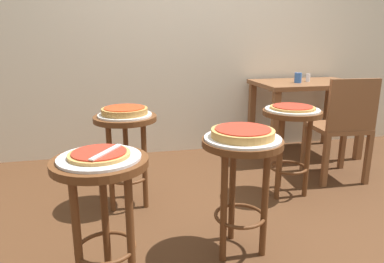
{
  "coord_description": "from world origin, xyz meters",
  "views": [
    {
      "loc": [
        -0.77,
        -1.88,
        1.15
      ],
      "look_at": [
        -0.3,
        0.2,
        0.58
      ],
      "focal_mm": 33.13,
      "sensor_mm": 36.0,
      "label": 1
    }
  ],
  "objects_px": {
    "stool_middle": "(241,168)",
    "pizza_middle": "(243,133)",
    "stool_foreground": "(102,193)",
    "condiment_shaker": "(308,78)",
    "serving_plate_foreground": "(99,158)",
    "wooden_chair": "(342,125)",
    "pizza_server_knife": "(106,152)",
    "serving_plate_leftside": "(292,110)",
    "pizza_foreground": "(99,154)",
    "pizza_leftside": "(293,107)",
    "stool_leftside": "(291,132)",
    "serving_plate_middle": "(243,138)",
    "stool_rear": "(126,139)",
    "serving_plate_rear": "(125,115)",
    "pizza_rear": "(125,111)",
    "cup_near_edge": "(298,78)",
    "dining_table": "(306,94)"
  },
  "relations": [
    {
      "from": "stool_middle",
      "to": "pizza_middle",
      "type": "xyz_separation_m",
      "value": [
        0.0,
        0.0,
        0.19
      ]
    },
    {
      "from": "stool_foreground",
      "to": "condiment_shaker",
      "type": "distance_m",
      "value": 2.53
    },
    {
      "from": "serving_plate_foreground",
      "to": "wooden_chair",
      "type": "xyz_separation_m",
      "value": [
        1.85,
        0.93,
        -0.18
      ]
    },
    {
      "from": "stool_foreground",
      "to": "pizza_server_knife",
      "type": "distance_m",
      "value": 0.2
    },
    {
      "from": "condiment_shaker",
      "to": "pizza_server_knife",
      "type": "height_order",
      "value": "condiment_shaker"
    },
    {
      "from": "serving_plate_foreground",
      "to": "serving_plate_leftside",
      "type": "distance_m",
      "value": 1.52
    },
    {
      "from": "pizza_foreground",
      "to": "pizza_leftside",
      "type": "relative_size",
      "value": 0.83
    },
    {
      "from": "stool_middle",
      "to": "stool_leftside",
      "type": "height_order",
      "value": "same"
    },
    {
      "from": "pizza_leftside",
      "to": "wooden_chair",
      "type": "bearing_deg",
      "value": 16.43
    },
    {
      "from": "serving_plate_middle",
      "to": "pizza_foreground",
      "type": "bearing_deg",
      "value": -168.01
    },
    {
      "from": "stool_foreground",
      "to": "wooden_chair",
      "type": "distance_m",
      "value": 2.07
    },
    {
      "from": "serving_plate_foreground",
      "to": "serving_plate_middle",
      "type": "bearing_deg",
      "value": 11.99
    },
    {
      "from": "serving_plate_middle",
      "to": "pizza_server_knife",
      "type": "bearing_deg",
      "value": -165.88
    },
    {
      "from": "pizza_middle",
      "to": "stool_rear",
      "type": "relative_size",
      "value": 0.5
    },
    {
      "from": "pizza_middle",
      "to": "stool_rear",
      "type": "height_order",
      "value": "pizza_middle"
    },
    {
      "from": "pizza_middle",
      "to": "pizza_server_knife",
      "type": "height_order",
      "value": "pizza_middle"
    },
    {
      "from": "stool_middle",
      "to": "serving_plate_rear",
      "type": "bearing_deg",
      "value": 128.79
    },
    {
      "from": "wooden_chair",
      "to": "pizza_server_knife",
      "type": "height_order",
      "value": "wooden_chair"
    },
    {
      "from": "pizza_foreground",
      "to": "pizza_rear",
      "type": "distance_m",
      "value": 0.86
    },
    {
      "from": "pizza_middle",
      "to": "cup_near_edge",
      "type": "distance_m",
      "value": 1.78
    },
    {
      "from": "stool_middle",
      "to": "wooden_chair",
      "type": "bearing_deg",
      "value": 34.26
    },
    {
      "from": "pizza_middle",
      "to": "pizza_rear",
      "type": "height_order",
      "value": "same"
    },
    {
      "from": "pizza_middle",
      "to": "stool_rear",
      "type": "bearing_deg",
      "value": 128.79
    },
    {
      "from": "pizza_leftside",
      "to": "dining_table",
      "type": "bearing_deg",
      "value": 54.75
    },
    {
      "from": "pizza_rear",
      "to": "serving_plate_foreground",
      "type": "bearing_deg",
      "value": -99.45
    },
    {
      "from": "stool_foreground",
      "to": "pizza_rear",
      "type": "relative_size",
      "value": 2.12
    },
    {
      "from": "serving_plate_foreground",
      "to": "pizza_rear",
      "type": "distance_m",
      "value": 0.86
    },
    {
      "from": "serving_plate_middle",
      "to": "pizza_leftside",
      "type": "xyz_separation_m",
      "value": [
        0.61,
        0.62,
        0.02
      ]
    },
    {
      "from": "stool_leftside",
      "to": "wooden_chair",
      "type": "bearing_deg",
      "value": 16.43
    },
    {
      "from": "stool_rear",
      "to": "serving_plate_rear",
      "type": "relative_size",
      "value": 1.81
    },
    {
      "from": "pizza_foreground",
      "to": "stool_leftside",
      "type": "distance_m",
      "value": 1.53
    },
    {
      "from": "stool_leftside",
      "to": "stool_rear",
      "type": "bearing_deg",
      "value": 176.14
    },
    {
      "from": "pizza_server_knife",
      "to": "condiment_shaker",
      "type": "bearing_deg",
      "value": -16.89
    },
    {
      "from": "stool_middle",
      "to": "wooden_chair",
      "type": "xyz_separation_m",
      "value": [
        1.14,
        0.78,
        -0.02
      ]
    },
    {
      "from": "pizza_leftside",
      "to": "condiment_shaker",
      "type": "bearing_deg",
      "value": 54.42
    },
    {
      "from": "stool_rear",
      "to": "dining_table",
      "type": "bearing_deg",
      "value": 23.48
    },
    {
      "from": "dining_table",
      "to": "cup_near_edge",
      "type": "distance_m",
      "value": 0.22
    },
    {
      "from": "pizza_server_knife",
      "to": "pizza_middle",
      "type": "bearing_deg",
      "value": -43.71
    },
    {
      "from": "pizza_foreground",
      "to": "stool_middle",
      "type": "height_order",
      "value": "pizza_foreground"
    },
    {
      "from": "stool_rear",
      "to": "serving_plate_rear",
      "type": "xyz_separation_m",
      "value": [
        0.0,
        0.0,
        0.16
      ]
    },
    {
      "from": "pizza_leftside",
      "to": "wooden_chair",
      "type": "relative_size",
      "value": 0.37
    },
    {
      "from": "pizza_foreground",
      "to": "serving_plate_middle",
      "type": "bearing_deg",
      "value": 11.99
    },
    {
      "from": "dining_table",
      "to": "stool_leftside",
      "type": "bearing_deg",
      "value": -125.25
    },
    {
      "from": "condiment_shaker",
      "to": "pizza_foreground",
      "type": "bearing_deg",
      "value": -139.85
    },
    {
      "from": "stool_rear",
      "to": "stool_middle",
      "type": "bearing_deg",
      "value": -51.21
    },
    {
      "from": "pizza_middle",
      "to": "cup_near_edge",
      "type": "height_order",
      "value": "cup_near_edge"
    },
    {
      "from": "stool_middle",
      "to": "pizza_foreground",
      "type": "bearing_deg",
      "value": -168.01
    },
    {
      "from": "serving_plate_rear",
      "to": "condiment_shaker",
      "type": "xyz_separation_m",
      "value": [
        1.78,
        0.77,
        0.12
      ]
    },
    {
      "from": "pizza_leftside",
      "to": "pizza_server_knife",
      "type": "relative_size",
      "value": 1.44
    },
    {
      "from": "serving_plate_leftside",
      "to": "pizza_rear",
      "type": "xyz_separation_m",
      "value": [
        -1.17,
        0.08,
        0.03
      ]
    }
  ]
}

